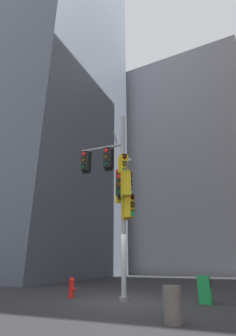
# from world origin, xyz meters

# --- Properties ---
(ground) EXTENTS (120.00, 120.00, 0.00)m
(ground) POSITION_xyz_m (0.00, 0.00, 0.00)
(ground) COLOR #2D2D30
(building_tower_left) EXTENTS (15.50, 15.50, 45.50)m
(building_tower_left) POSITION_xyz_m (-15.32, 9.92, 22.75)
(building_tower_left) COLOR #4C5460
(building_tower_left) RESTS_ON ground
(building_mid_block) EXTENTS (17.50, 17.50, 29.82)m
(building_mid_block) POSITION_xyz_m (-0.98, 27.86, 14.91)
(building_mid_block) COLOR #9399A3
(building_mid_block) RESTS_ON ground
(signal_pole_assembly) EXTENTS (3.45, 2.37, 8.21)m
(signal_pole_assembly) POSITION_xyz_m (-0.20, -0.18, 4.73)
(signal_pole_assembly) COLOR #9EA0A3
(signal_pole_assembly) RESTS_ON ground
(fire_hydrant) EXTENTS (0.33, 0.23, 0.80)m
(fire_hydrant) POSITION_xyz_m (-2.41, -0.10, 0.42)
(fire_hydrant) COLOR red
(fire_hydrant) RESTS_ON ground
(newspaper_box) EXTENTS (0.45, 0.36, 0.95)m
(newspaper_box) POSITION_xyz_m (2.92, 0.81, 0.47)
(newspaper_box) COLOR #198C3F
(newspaper_box) RESTS_ON ground
(trash_bin) EXTENTS (0.47, 0.47, 0.87)m
(trash_bin) POSITION_xyz_m (2.62, -2.77, 0.43)
(trash_bin) COLOR #59514C
(trash_bin) RESTS_ON ground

